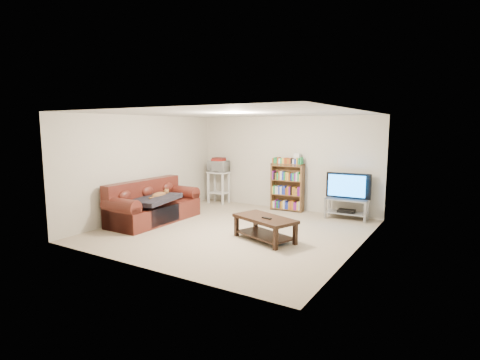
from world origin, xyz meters
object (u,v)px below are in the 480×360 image
Objects in this scene: tv_stand at (347,205)px; bookshelf at (287,186)px; coffee_table at (265,224)px; sofa at (152,207)px.

bookshelf reaches higher than tv_stand.
bookshelf reaches higher than coffee_table.
sofa is 2.22× the size of tv_stand.
tv_stand is 0.81× the size of bookshelf.
tv_stand is at bearing 33.24° from sofa.
bookshelf is at bearing 49.71° from sofa.
sofa is at bearing -159.07° from coffee_table.
tv_stand is at bearing -7.67° from bookshelf.
tv_stand is (0.85, 2.46, 0.01)m from coffee_table.
tv_stand is (3.74, 2.49, 0.00)m from sofa.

